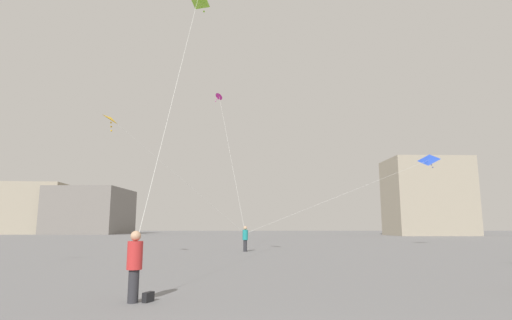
{
  "coord_description": "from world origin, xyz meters",
  "views": [
    {
      "loc": [
        -0.63,
        -4.63,
        1.86
      ],
      "look_at": [
        0.0,
        22.39,
        6.31
      ],
      "focal_mm": 28.1,
      "sensor_mm": 36.0,
      "label": 1
    }
  ],
  "objects_px": {
    "kite_amber_diamond": "(113,121)",
    "building_left_hall": "(7,209)",
    "building_centre_hall": "(91,211)",
    "person_in_teal": "(245,238)",
    "kite_cobalt_delta": "(425,162)",
    "person_in_red": "(135,263)",
    "handbag_beside_flyer": "(148,297)",
    "building_right_hall": "(427,197)",
    "kite_magenta_diamond": "(220,99)"
  },
  "relations": [
    {
      "from": "kite_cobalt_delta",
      "to": "handbag_beside_flyer",
      "type": "bearing_deg",
      "value": -126.57
    },
    {
      "from": "person_in_teal",
      "to": "kite_magenta_diamond",
      "type": "xyz_separation_m",
      "value": [
        -2.71,
        9.55,
        13.65
      ]
    },
    {
      "from": "person_in_teal",
      "to": "kite_amber_diamond",
      "type": "distance_m",
      "value": 12.52
    },
    {
      "from": "person_in_red",
      "to": "handbag_beside_flyer",
      "type": "relative_size",
      "value": 5.42
    },
    {
      "from": "person_in_teal",
      "to": "building_right_hall",
      "type": "bearing_deg",
      "value": -91.14
    },
    {
      "from": "kite_magenta_diamond",
      "to": "building_left_hall",
      "type": "xyz_separation_m",
      "value": [
        -51.57,
        53.32,
        -8.95
      ]
    },
    {
      "from": "kite_magenta_diamond",
      "to": "kite_amber_diamond",
      "type": "bearing_deg",
      "value": -107.02
    },
    {
      "from": "person_in_teal",
      "to": "handbag_beside_flyer",
      "type": "height_order",
      "value": "person_in_teal"
    },
    {
      "from": "person_in_red",
      "to": "building_centre_hall",
      "type": "distance_m",
      "value": 91.55
    },
    {
      "from": "person_in_teal",
      "to": "building_left_hall",
      "type": "bearing_deg",
      "value": -13.83
    },
    {
      "from": "kite_cobalt_delta",
      "to": "building_right_hall",
      "type": "relative_size",
      "value": 1.15
    },
    {
      "from": "person_in_red",
      "to": "person_in_teal",
      "type": "height_order",
      "value": "person_in_teal"
    },
    {
      "from": "person_in_teal",
      "to": "building_right_hall",
      "type": "relative_size",
      "value": 0.12
    },
    {
      "from": "person_in_red",
      "to": "kite_magenta_diamond",
      "type": "relative_size",
      "value": 0.12
    },
    {
      "from": "kite_amber_diamond",
      "to": "person_in_teal",
      "type": "bearing_deg",
      "value": 41.86
    },
    {
      "from": "kite_magenta_diamond",
      "to": "building_centre_hall",
      "type": "distance_m",
      "value": 65.86
    },
    {
      "from": "kite_cobalt_delta",
      "to": "building_right_hall",
      "type": "bearing_deg",
      "value": 65.5
    },
    {
      "from": "building_right_hall",
      "to": "person_in_teal",
      "type": "bearing_deg",
      "value": -126.5
    },
    {
      "from": "kite_cobalt_delta",
      "to": "building_right_hall",
      "type": "xyz_separation_m",
      "value": [
        19.51,
        42.81,
        -0.11
      ]
    },
    {
      "from": "building_left_hall",
      "to": "building_centre_hall",
      "type": "distance_m",
      "value": 18.19
    },
    {
      "from": "person_in_teal",
      "to": "kite_amber_diamond",
      "type": "xyz_separation_m",
      "value": [
        -7.76,
        -6.95,
        6.94
      ]
    },
    {
      "from": "kite_magenta_diamond",
      "to": "building_left_hall",
      "type": "distance_m",
      "value": 74.71
    },
    {
      "from": "person_in_red",
      "to": "building_left_hall",
      "type": "relative_size",
      "value": 0.07
    },
    {
      "from": "person_in_red",
      "to": "kite_cobalt_delta",
      "type": "relative_size",
      "value": 0.1
    },
    {
      "from": "person_in_teal",
      "to": "kite_amber_diamond",
      "type": "relative_size",
      "value": 0.22
    },
    {
      "from": "building_left_hall",
      "to": "building_right_hall",
      "type": "relative_size",
      "value": 1.72
    },
    {
      "from": "person_in_teal",
      "to": "kite_cobalt_delta",
      "type": "distance_m",
      "value": 18.34
    },
    {
      "from": "person_in_teal",
      "to": "kite_cobalt_delta",
      "type": "bearing_deg",
      "value": -125.98
    },
    {
      "from": "kite_cobalt_delta",
      "to": "handbag_beside_flyer",
      "type": "height_order",
      "value": "kite_cobalt_delta"
    },
    {
      "from": "building_right_hall",
      "to": "handbag_beside_flyer",
      "type": "bearing_deg",
      "value": -119.3
    },
    {
      "from": "building_centre_hall",
      "to": "person_in_teal",
      "type": "bearing_deg",
      "value": -61.0
    },
    {
      "from": "kite_cobalt_delta",
      "to": "building_left_hall",
      "type": "xyz_separation_m",
      "value": [
        -70.49,
        57.39,
        -1.88
      ]
    },
    {
      "from": "person_in_red",
      "to": "handbag_beside_flyer",
      "type": "distance_m",
      "value": 0.91
    },
    {
      "from": "person_in_red",
      "to": "kite_amber_diamond",
      "type": "distance_m",
      "value": 15.34
    },
    {
      "from": "building_centre_hall",
      "to": "kite_amber_diamond",
      "type": "bearing_deg",
      "value": -68.5
    },
    {
      "from": "building_right_hall",
      "to": "handbag_beside_flyer",
      "type": "distance_m",
      "value": 78.1
    },
    {
      "from": "kite_magenta_diamond",
      "to": "handbag_beside_flyer",
      "type": "bearing_deg",
      "value": -89.25
    },
    {
      "from": "kite_amber_diamond",
      "to": "building_left_hall",
      "type": "bearing_deg",
      "value": 123.67
    },
    {
      "from": "person_in_red",
      "to": "handbag_beside_flyer",
      "type": "bearing_deg",
      "value": -5.17
    },
    {
      "from": "kite_magenta_diamond",
      "to": "kite_cobalt_delta",
      "type": "distance_m",
      "value": 20.61
    },
    {
      "from": "kite_amber_diamond",
      "to": "building_left_hall",
      "type": "relative_size",
      "value": 0.32
    },
    {
      "from": "building_left_hall",
      "to": "building_right_hall",
      "type": "bearing_deg",
      "value": -9.21
    },
    {
      "from": "person_in_teal",
      "to": "kite_cobalt_delta",
      "type": "height_order",
      "value": "kite_cobalt_delta"
    },
    {
      "from": "person_in_teal",
      "to": "building_right_hall",
      "type": "distance_m",
      "value": 60.41
    },
    {
      "from": "person_in_teal",
      "to": "kite_magenta_diamond",
      "type": "relative_size",
      "value": 0.13
    },
    {
      "from": "person_in_red",
      "to": "building_left_hall",
      "type": "distance_m",
      "value": 97.42
    },
    {
      "from": "kite_cobalt_delta",
      "to": "building_right_hall",
      "type": "distance_m",
      "value": 47.04
    },
    {
      "from": "building_centre_hall",
      "to": "building_right_hall",
      "type": "height_order",
      "value": "building_right_hall"
    },
    {
      "from": "building_left_hall",
      "to": "handbag_beside_flyer",
      "type": "distance_m",
      "value": 97.56
    },
    {
      "from": "building_right_hall",
      "to": "kite_cobalt_delta",
      "type": "bearing_deg",
      "value": -114.5
    }
  ]
}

